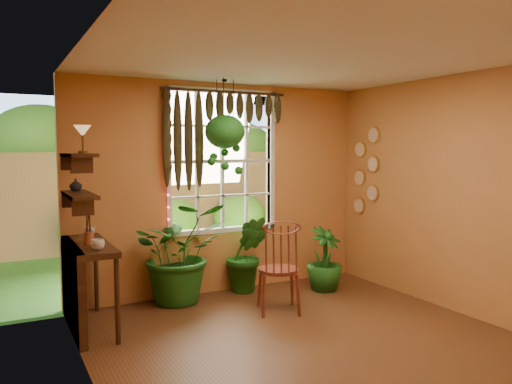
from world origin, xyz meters
TOP-DOWN VIEW (x-y plane):
  - floor at (0.00, 0.00)m, footprint 4.50×4.50m
  - ceiling at (0.00, 0.00)m, footprint 4.50×4.50m
  - wall_back at (0.00, 2.25)m, footprint 4.00×0.00m
  - wall_left at (-2.00, 0.00)m, footprint 0.00×4.50m
  - wall_right at (2.00, 0.00)m, footprint 0.00×4.50m
  - window at (0.00, 2.28)m, footprint 1.52×0.10m
  - valance_vine at (-0.08, 2.16)m, footprint 1.70×0.12m
  - string_lights at (-0.76, 2.19)m, footprint 0.03×0.03m
  - wall_plates at (1.98, 1.79)m, footprint 0.04×0.32m
  - counter_ledge at (-1.91, 1.60)m, footprint 0.40×1.20m
  - shelf_lower at (-1.88, 1.60)m, footprint 0.25×0.90m
  - shelf_upper at (-1.88, 1.60)m, footprint 0.25×0.90m
  - backyard at (0.24, 6.87)m, footprint 14.00×10.00m
  - windsor_chair at (0.19, 1.14)m, footprint 0.60×0.61m
  - potted_plant_left at (-0.67, 2.04)m, footprint 1.21×1.08m
  - potted_plant_mid at (0.24, 2.04)m, footprint 0.68×0.63m
  - potted_plant_right at (1.18, 1.63)m, footprint 0.59×0.59m
  - hanging_basket at (-0.13, 1.90)m, footprint 0.48×0.48m
  - cup_a at (-1.78, 1.20)m, footprint 0.17×0.17m
  - cup_b at (-1.72, 1.98)m, footprint 0.12×0.12m
  - brush_jar at (-1.80, 1.57)m, footprint 0.10×0.10m
  - shelf_vase at (-1.87, 1.87)m, footprint 0.14×0.14m
  - tiffany_lamp at (-1.86, 1.39)m, footprint 0.16×0.16m

SIDE VIEW (x-z plane):
  - floor at x=0.00m, z-range 0.00..0.00m
  - windsor_chair at x=0.19m, z-range -0.26..0.97m
  - potted_plant_right at x=1.18m, z-range 0.00..0.83m
  - potted_plant_mid at x=0.24m, z-range 0.00..1.00m
  - counter_ledge at x=-1.91m, z-range 0.10..1.00m
  - potted_plant_left at x=-0.67m, z-range 0.00..1.23m
  - cup_a at x=-1.78m, z-range 0.90..1.00m
  - cup_b at x=-1.72m, z-range 0.90..1.00m
  - brush_jar at x=-1.80m, z-range 0.86..1.23m
  - backyard at x=0.24m, z-range -4.72..7.28m
  - wall_back at x=0.00m, z-range -0.65..3.35m
  - wall_left at x=-2.00m, z-range -0.90..3.60m
  - wall_right at x=2.00m, z-range -0.90..3.60m
  - shelf_lower at x=-1.88m, z-range 1.38..1.42m
  - shelf_vase at x=-1.87m, z-range 1.42..1.55m
  - wall_plates at x=1.98m, z-range 1.00..2.10m
  - window at x=0.00m, z-range 0.77..2.63m
  - string_lights at x=-0.76m, z-range 0.98..2.52m
  - shelf_upper at x=-1.88m, z-range 1.78..1.82m
  - hanging_basket at x=-0.13m, z-range 1.43..2.60m
  - tiffany_lamp at x=-1.86m, z-range 1.88..2.15m
  - valance_vine at x=-0.08m, z-range 1.73..2.83m
  - ceiling at x=0.00m, z-range 2.70..2.70m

